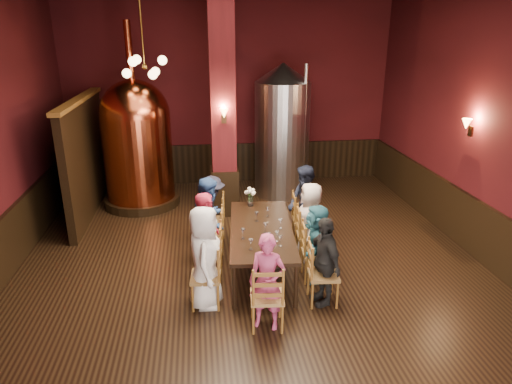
{
  "coord_description": "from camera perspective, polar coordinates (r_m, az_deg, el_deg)",
  "views": [
    {
      "loc": [
        -0.81,
        -6.49,
        3.81
      ],
      "look_at": [
        0.05,
        0.2,
        1.38
      ],
      "focal_mm": 32.0,
      "sensor_mm": 36.0,
      "label": 1
    }
  ],
  "objects": [
    {
      "name": "chair_7",
      "position": [
        8.54,
        6.05,
        -3.42
      ],
      "size": [
        0.5,
        0.5,
        0.92
      ],
      "primitive_type": null,
      "rotation": [
        0.0,
        0.0,
        1.48
      ],
      "color": "brown",
      "rests_on": "ground"
    },
    {
      "name": "sconce_column",
      "position": [
        9.15,
        -4.05,
        9.61
      ],
      "size": [
        0.2,
        0.2,
        0.36
      ],
      "primitive_type": null,
      "rotation": [
        0.0,
        0.0,
        3.14
      ],
      "color": "black",
      "rests_on": "column"
    },
    {
      "name": "person_5",
      "position": [
        7.27,
        7.54,
        -6.28
      ],
      "size": [
        0.61,
        1.23,
        1.27
      ],
      "primitive_type": "imported",
      "rotation": [
        0.0,
        0.0,
        4.5
      ],
      "color": "#296A7D",
      "rests_on": "ground"
    },
    {
      "name": "wine_glass_6",
      "position": [
        6.82,
        3.05,
        -6.13
      ],
      "size": [
        0.07,
        0.07,
        0.17
      ],
      "primitive_type": null,
      "color": "white",
      "rests_on": "dining_table"
    },
    {
      "name": "column",
      "position": [
        9.44,
        -4.17,
        10.23
      ],
      "size": [
        0.58,
        0.58,
        4.5
      ],
      "primitive_type": "cube",
      "color": "#4B1014",
      "rests_on": "ground"
    },
    {
      "name": "wine_glass_3",
      "position": [
        6.96,
        2.63,
        -5.55
      ],
      "size": [
        0.07,
        0.07,
        0.17
      ],
      "primitive_type": null,
      "color": "white",
      "rests_on": "dining_table"
    },
    {
      "name": "chair_0",
      "position": [
        6.69,
        -6.32,
        -10.42
      ],
      "size": [
        0.5,
        0.5,
        0.92
      ],
      "primitive_type": null,
      "rotation": [
        0.0,
        0.0,
        -1.66
      ],
      "color": "brown",
      "rests_on": "ground"
    },
    {
      "name": "copper_kettle",
      "position": [
        10.41,
        -14.61,
        6.05
      ],
      "size": [
        1.98,
        1.98,
        3.97
      ],
      "rotation": [
        0.0,
        0.0,
        0.43
      ],
      "color": "black",
      "rests_on": "ground"
    },
    {
      "name": "person_2",
      "position": [
        7.74,
        -5.76,
        -3.55
      ],
      "size": [
        0.64,
        0.82,
        1.51
      ],
      "primitive_type": "imported",
      "rotation": [
        0.0,
        0.0,
        1.13
      ],
      "color": "navy",
      "rests_on": "ground"
    },
    {
      "name": "rose_vase",
      "position": [
        8.27,
        -0.69,
        -0.24
      ],
      "size": [
        0.2,
        0.2,
        0.35
      ],
      "color": "white",
      "rests_on": "dining_table"
    },
    {
      "name": "wine_glass_0",
      "position": [
        6.9,
        1.62,
        -5.78
      ],
      "size": [
        0.07,
        0.07,
        0.17
      ],
      "primitive_type": null,
      "color": "white",
      "rests_on": "dining_table"
    },
    {
      "name": "person_0",
      "position": [
        6.54,
        -6.42,
        -8.12
      ],
      "size": [
        0.55,
        0.79,
        1.53
      ],
      "primitive_type": "imported",
      "rotation": [
        0.0,
        0.0,
        1.48
      ],
      "color": "white",
      "rests_on": "ground"
    },
    {
      "name": "person_1",
      "position": [
        7.14,
        -6.05,
        -5.72
      ],
      "size": [
        0.37,
        0.55,
        1.49
      ],
      "primitive_type": "imported",
      "rotation": [
        0.0,
        0.0,
        1.55
      ],
      "color": "maroon",
      "rests_on": "ground"
    },
    {
      "name": "steel_vessel",
      "position": [
        10.78,
        3.28,
        7.65
      ],
      "size": [
        1.6,
        1.6,
        3.09
      ],
      "rotation": [
        0.0,
        0.0,
        0.3
      ],
      "color": "#B2B2B7",
      "rests_on": "ground"
    },
    {
      "name": "person_3",
      "position": [
        8.39,
        -5.48,
        -2.36
      ],
      "size": [
        0.57,
        0.9,
        1.32
      ],
      "primitive_type": "imported",
      "rotation": [
        0.0,
        0.0,
        1.47
      ],
      "color": "black",
      "rests_on": "ground"
    },
    {
      "name": "chair_8",
      "position": [
        6.21,
        1.39,
        -12.89
      ],
      "size": [
        0.5,
        0.5,
        0.92
      ],
      "primitive_type": null,
      "rotation": [
        0.0,
        0.0,
        3.05
      ],
      "color": "brown",
      "rests_on": "ground"
    },
    {
      "name": "wine_glass_5",
      "position": [
        7.84,
        1.48,
        -2.52
      ],
      "size": [
        0.07,
        0.07,
        0.17
      ],
      "primitive_type": null,
      "color": "white",
      "rests_on": "dining_table"
    },
    {
      "name": "wine_glass_1",
      "position": [
        6.7,
        -0.66,
        -6.57
      ],
      "size": [
        0.07,
        0.07,
        0.17
      ],
      "primitive_type": null,
      "color": "white",
      "rests_on": "dining_table"
    },
    {
      "name": "chair_5",
      "position": [
        7.35,
        7.48,
        -7.5
      ],
      "size": [
        0.5,
        0.5,
        0.92
      ],
      "primitive_type": null,
      "rotation": [
        0.0,
        0.0,
        1.48
      ],
      "color": "brown",
      "rests_on": "ground"
    },
    {
      "name": "wainscot_back",
      "position": [
        11.95,
        -3.14,
        3.69
      ],
      "size": [
        7.9,
        0.08,
        1.0
      ],
      "primitive_type": "cube",
      "color": "black",
      "rests_on": "ground"
    },
    {
      "name": "sconce_wall",
      "position": [
        8.83,
        25.32,
        7.4
      ],
      "size": [
        0.2,
        0.2,
        0.36
      ],
      "primitive_type": null,
      "rotation": [
        0.0,
        0.0,
        1.57
      ],
      "color": "black",
      "rests_on": "room"
    },
    {
      "name": "person_6",
      "position": [
        7.84,
        6.78,
        -3.75
      ],
      "size": [
        0.51,
        0.72,
        1.4
      ],
      "primitive_type": "imported",
      "rotation": [
        0.0,
        0.0,
        4.61
      ],
      "color": "beige",
      "rests_on": "ground"
    },
    {
      "name": "partition",
      "position": [
        10.32,
        -20.48,
        3.88
      ],
      "size": [
        0.22,
        3.5,
        2.4
      ],
      "primitive_type": "cube",
      "color": "black",
      "rests_on": "ground"
    },
    {
      "name": "chair_2",
      "position": [
        7.86,
        -5.68,
        -5.54
      ],
      "size": [
        0.5,
        0.5,
        0.92
      ],
      "primitive_type": null,
      "rotation": [
        0.0,
        0.0,
        -1.66
      ],
      "color": "brown",
      "rests_on": "ground"
    },
    {
      "name": "wine_glass_2",
      "position": [
        7.65,
        0.08,
        -3.09
      ],
      "size": [
        0.07,
        0.07,
        0.17
      ],
      "primitive_type": null,
      "color": "white",
      "rests_on": "dining_table"
    },
    {
      "name": "chair_4",
      "position": [
        6.77,
        8.41,
        -10.09
      ],
      "size": [
        0.5,
        0.5,
        0.92
      ],
      "primitive_type": null,
      "rotation": [
        0.0,
        0.0,
        1.48
      ],
      "color": "brown",
      "rests_on": "ground"
    },
    {
      "name": "chair_6",
      "position": [
        7.94,
        6.71,
        -5.32
      ],
      "size": [
        0.5,
        0.5,
        0.92
      ],
      "primitive_type": null,
      "rotation": [
        0.0,
        0.0,
        1.48
      ],
      "color": "brown",
      "rests_on": "ground"
    },
    {
      "name": "dining_table",
      "position": [
        7.46,
        0.67,
        -4.96
      ],
      "size": [
        1.21,
        2.48,
        0.75
      ],
      "rotation": [
        0.0,
        0.0,
        -0.09
      ],
      "color": "black",
      "rests_on": "ground"
    },
    {
      "name": "person_8",
      "position": [
        6.1,
        1.41,
        -11.21
      ],
      "size": [
        0.57,
        0.48,
        1.34
      ],
      "primitive_type": "imported",
      "rotation": [
        0.0,
        0.0,
        5.92
      ],
      "color": "#B03A6A",
      "rests_on": "ground"
    },
    {
      "name": "chair_3",
      "position": [
        8.47,
        -5.44,
        -3.6
      ],
      "size": [
        0.5,
        0.5,
        0.92
      ],
      "primitive_type": null,
      "rotation": [
        0.0,
        0.0,
        -1.66
      ],
      "color": "brown",
      "rests_on": "ground"
    },
    {
      "name": "person_4",
      "position": [
        6.67,
        8.5,
        -8.5
      ],
      "size": [
        0.5,
        0.84,
        1.35
      ],
      "primitive_type": "imported",
      "rotation": [
        0.0,
        0.0,
        4.95
      ],
      "color": "black",
      "rests_on": "ground"
    },
    {
      "name": "chair_1",
      "position": [
        7.27,
        -5.97,
        -7.76
      ],
      "size": [
        0.5,
        0.5,
        0.92
      ],
      "primitive_type": null,
      "rotation": [
        0.0,
        0.0,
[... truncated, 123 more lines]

